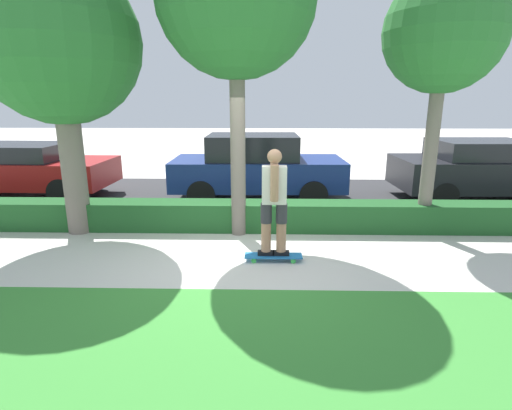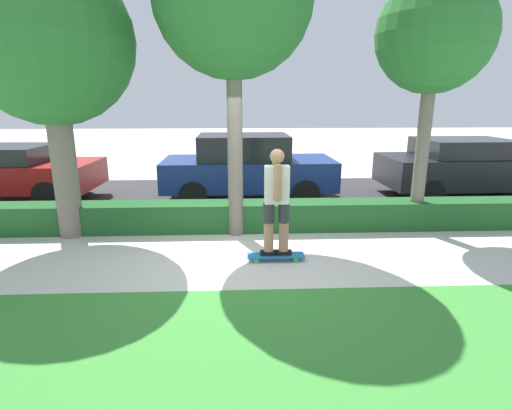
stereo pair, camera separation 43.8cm
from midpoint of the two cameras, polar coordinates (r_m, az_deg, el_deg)
ground_plane at (r=6.35m, az=-3.51°, el=-8.04°), size 60.00×60.00×0.00m
grass_lawn_strip at (r=3.77m, az=-4.29°, el=-25.97°), size 18.61×4.00×0.01m
street_asphalt at (r=10.35m, az=-3.15°, el=1.05°), size 18.61×5.00×0.01m
hedge_row at (r=7.77m, az=-3.36°, el=-1.59°), size 18.61×0.60×0.55m
skateboard at (r=6.35m, az=0.86°, el=-7.27°), size 0.90×0.24×0.10m
skater_person at (r=6.06m, az=0.90°, el=0.70°), size 0.50×0.43×1.67m
tree_near at (r=8.03m, az=-28.95°, el=19.58°), size 2.80×2.80×4.82m
tree_far at (r=8.14m, az=22.63°, el=21.31°), size 2.05×2.05×4.60m
parked_car_front at (r=11.72m, az=-32.95°, el=4.03°), size 4.28×2.01×1.38m
parked_car_middle at (r=10.02m, az=-2.50°, el=5.47°), size 4.23×1.93×1.63m
parked_car_rear at (r=11.60m, az=26.79°, el=4.93°), size 4.29×2.05×1.50m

